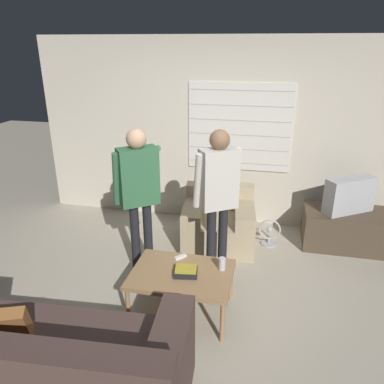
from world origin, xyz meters
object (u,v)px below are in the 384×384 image
Objects in this scene: armchair_beige at (219,222)px; spare_remote at (180,257)px; book_stack at (186,271)px; soda_can at (222,264)px; couch_blue at (47,371)px; coffee_table at (182,276)px; tv at (349,195)px; person_right_standing at (218,188)px; person_left_standing at (139,184)px; floor_fan at (269,233)px.

spare_remote is (-0.21, -1.20, 0.18)m from armchair_beige.
soda_can is at bearing 25.07° from book_stack.
armchair_beige is 7.74× the size of soda_can.
armchair_beige is at bearing 68.67° from couch_blue.
coffee_table is (-0.13, -1.44, 0.12)m from armchair_beige.
armchair_beige is 1.65m from tv.
tv is (2.39, 2.90, 0.37)m from couch_blue.
soda_can is at bearing 47.68° from couch_blue.
person_right_standing is at bearing 98.33° from spare_remote.
soda_can is at bearing -63.93° from person_left_standing.
armchair_beige is at bearing 120.85° from spare_remote.
person_left_standing reaches higher than tv.
armchair_beige is 1.23m from spare_remote.
person_left_standing is 1.09m from book_stack.
book_stack is 0.29m from spare_remote.
soda_can is at bearing -107.09° from floor_fan.
soda_can is 1.01× the size of spare_remote.
spare_remote is (-0.08, 0.24, 0.05)m from coffee_table.
couch_blue reaches higher than book_stack.
book_stack is 1.74m from floor_fan.
person_right_standing is (0.89, 1.89, 0.72)m from couch_blue.
armchair_beige is 1.47m from book_stack.
couch_blue is 5.59× the size of floor_fan.
person_left_standing is at bearing 134.37° from coffee_table.
person_left_standing is at bearing -8.87° from tv.
coffee_table is 2.63× the size of floor_fan.
armchair_beige is (0.81, 2.63, -0.04)m from couch_blue.
person_right_standing is 0.93m from book_stack.
coffee_table is at bearing -159.76° from soda_can.
couch_blue reaches higher than floor_fan.
couch_blue is 1.68m from soda_can.
floor_fan is at bearing 21.90° from person_right_standing.
spare_remote is at bearing 114.38° from book_stack.
person_left_standing is (0.05, 1.83, 0.72)m from couch_blue.
person_right_standing is 1.33m from floor_fan.
book_stack is at bearing -136.93° from person_right_standing.
spare_remote is at bearing 63.01° from couch_blue.
person_right_standing is at bearing 72.87° from coffee_table.
coffee_table is (0.67, 1.19, 0.08)m from couch_blue.
coffee_table is at bearing 78.04° from armchair_beige.
person_right_standing reaches higher than floor_fan.
soda_can is 1.50m from floor_fan.
tv is (1.58, 0.27, 0.41)m from armchair_beige.
person_left_standing is 0.89m from spare_remote.
spare_remote is (-1.79, -1.47, -0.23)m from tv.
spare_remote reaches higher than floor_fan.
coffee_table is at bearing -140.41° from person_right_standing.
couch_blue is 15.87× the size of soda_can.
soda_can is 0.45m from spare_remote.
coffee_table is 0.40m from soda_can.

